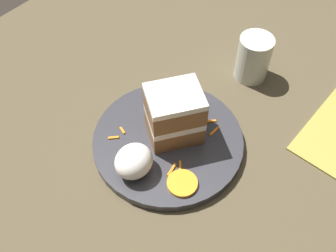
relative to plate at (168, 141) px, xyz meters
name	(u,v)px	position (x,y,z in m)	size (l,w,h in m)	color
ground_plane	(201,152)	(-0.04, 0.05, -0.04)	(6.00, 6.00, 0.00)	black
dining_table	(202,148)	(-0.04, 0.05, -0.02)	(1.23, 1.18, 0.03)	#4C422D
plate	(168,141)	(0.00, 0.00, 0.00)	(0.27, 0.27, 0.02)	#333338
cake_slice	(174,114)	(-0.02, 0.00, 0.06)	(0.12, 0.11, 0.10)	brown
cream_dollop	(134,161)	(0.09, 0.00, 0.04)	(0.07, 0.06, 0.05)	white
orange_garnish	(182,183)	(0.06, 0.08, 0.01)	(0.05, 0.05, 0.01)	orange
carrot_shreds_scatter	(176,128)	(-0.03, 0.00, 0.01)	(0.17, 0.14, 0.00)	orange
drinking_glass	(253,60)	(-0.24, 0.02, 0.03)	(0.07, 0.07, 0.09)	beige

